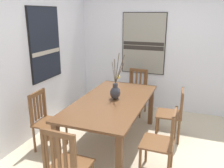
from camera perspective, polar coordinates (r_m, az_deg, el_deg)
The scene contains 12 objects.
ground_plane at distance 3.92m, azimuth 6.15°, elevation -15.41°, with size 6.40×6.40×0.03m, color beige.
wall_back at distance 4.24m, azimuth -18.48°, elevation 6.14°, with size 6.40×0.12×2.70m, color silver.
wall_side at distance 5.20m, azimuth 11.91°, elevation 8.47°, with size 0.12×6.40×2.70m, color silver.
dining_table at distance 3.76m, azimuth 0.03°, elevation -5.24°, with size 2.02×1.04×0.75m.
centerpiece_vase at distance 3.74m, azimuth 0.82°, elevation -1.75°, with size 0.19×0.25×0.73m.
chair_0 at distance 4.11m, azimuth 14.44°, elevation -6.72°, with size 0.45×0.45×0.88m.
chair_1 at distance 3.84m, azimuth -15.63°, elevation -8.24°, with size 0.44×0.44×0.93m.
chair_2 at distance 3.22m, azimuth 11.92°, elevation -13.44°, with size 0.42×0.42×0.91m.
chair_3 at distance 2.74m, azimuth -10.89°, elevation -18.62°, with size 0.43×0.43×0.96m.
chair_4 at distance 5.03m, azimuth 5.82°, elevation -1.69°, with size 0.45×0.45×0.94m.
painting_on_back_wall at distance 4.38m, azimuth -15.84°, elevation 9.25°, with size 0.85×0.05×1.27m.
painting_on_side_wall at distance 5.20m, azimuth 7.60°, elevation 9.61°, with size 0.05×0.94×1.30m.
Camera 1 is at (-3.23, -0.78, 2.07)m, focal length 37.92 mm.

